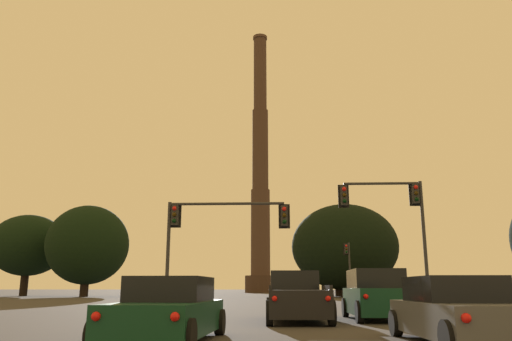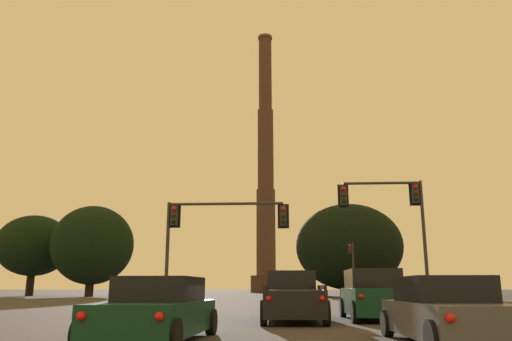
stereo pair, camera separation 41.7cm
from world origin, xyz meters
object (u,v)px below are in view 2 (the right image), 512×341
(traffic_light_overhead_right, at_px, (396,211))
(sedan_right_lane_second, at_px, (446,312))
(traffic_light_far_right, at_px, (352,262))
(traffic_light_overhead_left, at_px, (210,226))
(pickup_truck_center_lane_front, at_px, (292,298))
(smokestack, at_px, (266,185))
(sedan_left_lane_second, at_px, (158,311))
(suv_right_lane_front, at_px, (373,295))

(traffic_light_overhead_right, bearing_deg, sedan_right_lane_second, -98.99)
(traffic_light_far_right, distance_m, traffic_light_overhead_right, 27.27)
(sedan_right_lane_second, relative_size, traffic_light_overhead_left, 0.74)
(sedan_right_lane_second, height_order, traffic_light_overhead_left, traffic_light_overhead_left)
(sedan_right_lane_second, bearing_deg, pickup_truck_center_lane_front, 111.66)
(pickup_truck_center_lane_front, height_order, smokestack, smokestack)
(pickup_truck_center_lane_front, relative_size, sedan_left_lane_second, 1.16)
(pickup_truck_center_lane_front, height_order, sedan_right_lane_second, pickup_truck_center_lane_front)
(smokestack, bearing_deg, sedan_left_lane_second, -89.14)
(pickup_truck_center_lane_front, relative_size, suv_right_lane_front, 1.13)
(traffic_light_overhead_right, distance_m, traffic_light_overhead_left, 9.72)
(suv_right_lane_front, bearing_deg, pickup_truck_center_lane_front, -166.14)
(suv_right_lane_front, xyz_separation_m, traffic_light_overhead_left, (-7.10, 5.56, 3.32))
(sedan_right_lane_second, bearing_deg, sedan_left_lane_second, 176.99)
(sedan_right_lane_second, height_order, sedan_left_lane_second, same)
(suv_right_lane_front, relative_size, traffic_light_far_right, 0.84)
(sedan_left_lane_second, height_order, smokestack, smokestack)
(smokestack, bearing_deg, suv_right_lane_front, -85.40)
(sedan_left_lane_second, bearing_deg, traffic_light_overhead_left, 96.17)
(pickup_truck_center_lane_front, bearing_deg, traffic_light_far_right, 77.98)
(sedan_left_lane_second, relative_size, traffic_light_overhead_right, 0.71)
(pickup_truck_center_lane_front, height_order, suv_right_lane_front, suv_right_lane_front)
(sedan_left_lane_second, bearing_deg, pickup_truck_center_lane_front, 69.34)
(pickup_truck_center_lane_front, xyz_separation_m, traffic_light_far_right, (6.71, 34.60, 3.02))
(sedan_right_lane_second, xyz_separation_m, traffic_light_far_right, (3.52, 42.18, 3.15))
(traffic_light_far_right, xyz_separation_m, traffic_light_overhead_right, (-1.15, -27.22, 1.24))
(traffic_light_far_right, bearing_deg, smokestack, 100.41)
(pickup_truck_center_lane_front, distance_m, traffic_light_far_right, 35.37)
(suv_right_lane_front, bearing_deg, traffic_light_far_right, 84.12)
(pickup_truck_center_lane_front, relative_size, smokestack, 0.09)
(suv_right_lane_front, distance_m, traffic_light_far_right, 34.19)
(traffic_light_overhead_left, relative_size, smokestack, 0.10)
(suv_right_lane_front, bearing_deg, sedan_right_lane_second, -88.65)
(suv_right_lane_front, height_order, traffic_light_far_right, traffic_light_far_right)
(traffic_light_far_right, relative_size, traffic_light_overhead_right, 0.87)
(suv_right_lane_front, bearing_deg, traffic_light_overhead_left, 142.24)
(sedan_right_lane_second, distance_m, traffic_light_far_right, 42.44)
(suv_right_lane_front, relative_size, traffic_light_overhead_left, 0.77)
(traffic_light_far_right, bearing_deg, sedan_left_lane_second, -103.17)
(traffic_light_far_right, bearing_deg, traffic_light_overhead_right, -92.43)
(traffic_light_overhead_left, distance_m, smokestack, 92.50)
(suv_right_lane_front, height_order, traffic_light_overhead_left, traffic_light_overhead_left)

